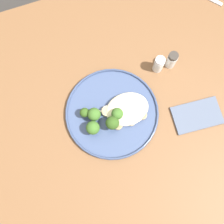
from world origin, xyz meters
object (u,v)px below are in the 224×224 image
at_px(seared_scallop_on_noodles, 132,122).
at_px(salt_shaker, 159,64).
at_px(broccoli_floret_right_tilted, 112,123).
at_px(folded_napkin, 197,115).
at_px(pepper_shaker, 172,60).
at_px(broccoli_floret_beside_noodles, 85,113).
at_px(seared_scallop_large_seared, 128,105).
at_px(seared_scallop_tilted_round, 142,115).
at_px(seared_scallop_left_edge, 107,111).
at_px(seared_scallop_rear_pale, 130,99).
at_px(broccoli_floret_tall_stalk, 117,114).
at_px(seared_scallop_right_edge, 132,110).
at_px(dinner_plate, 112,113).
at_px(seared_scallop_front_small, 118,125).
at_px(broccoli_floret_rear_charred, 94,114).
at_px(broccoli_floret_small_sprig, 93,129).

distance_m(seared_scallop_on_noodles, salt_shaker, 0.20).
relative_size(broccoli_floret_right_tilted, folded_napkin, 0.40).
bearing_deg(pepper_shaker, broccoli_floret_beside_noodles, -167.09).
xyz_separation_m(seared_scallop_large_seared, seared_scallop_on_noodles, (-0.01, -0.05, 0.00)).
bearing_deg(seared_scallop_tilted_round, seared_scallop_left_edge, 153.72).
distance_m(seared_scallop_large_seared, seared_scallop_on_noodles, 0.05).
xyz_separation_m(seared_scallop_rear_pale, broccoli_floret_beside_noodles, (-0.15, 0.00, 0.01)).
xyz_separation_m(seared_scallop_large_seared, broccoli_floret_tall_stalk, (-0.04, -0.02, 0.02)).
xyz_separation_m(seared_scallop_right_edge, broccoli_floret_tall_stalk, (-0.05, -0.00, 0.02)).
relative_size(dinner_plate, broccoli_floret_beside_noodles, 6.84).
bearing_deg(folded_napkin, seared_scallop_left_edge, 158.61).
xyz_separation_m(broccoli_floret_beside_noodles, pepper_shaker, (0.31, 0.07, -0.00)).
bearing_deg(seared_scallop_on_noodles, broccoli_floret_tall_stalk, 136.86).
bearing_deg(pepper_shaker, seared_scallop_front_small, -149.04).
distance_m(seared_scallop_tilted_round, broccoli_floret_rear_charred, 0.15).
xyz_separation_m(broccoli_floret_right_tilted, folded_napkin, (0.26, -0.06, -0.04)).
bearing_deg(seared_scallop_front_small, broccoli_floret_rear_charred, 139.11).
bearing_deg(seared_scallop_rear_pale, seared_scallop_front_small, -134.31).
relative_size(seared_scallop_left_edge, pepper_shaker, 0.49).
height_order(seared_scallop_rear_pale, seared_scallop_tilted_round, same).
bearing_deg(broccoli_floret_tall_stalk, dinner_plate, 123.19).
bearing_deg(broccoli_floret_tall_stalk, broccoli_floret_small_sprig, -167.46).
bearing_deg(seared_scallop_large_seared, seared_scallop_rear_pale, 51.03).
relative_size(dinner_plate, broccoli_floret_rear_charred, 5.45).
bearing_deg(broccoli_floret_tall_stalk, seared_scallop_large_seared, 25.13).
relative_size(broccoli_floret_tall_stalk, broccoli_floret_right_tilted, 0.92).
distance_m(seared_scallop_right_edge, broccoli_floret_beside_noodles, 0.15).
relative_size(seared_scallop_rear_pale, seared_scallop_left_edge, 0.82).
bearing_deg(broccoli_floret_beside_noodles, seared_scallop_left_edge, -12.65).
bearing_deg(broccoli_floret_rear_charred, dinner_plate, -5.88).
distance_m(seared_scallop_left_edge, broccoli_floret_tall_stalk, 0.04).
xyz_separation_m(dinner_plate, broccoli_floret_small_sprig, (-0.07, -0.03, 0.03)).
bearing_deg(folded_napkin, pepper_shaker, 94.18).
bearing_deg(seared_scallop_right_edge, seared_scallop_on_noodles, -113.07).
height_order(seared_scallop_front_small, broccoli_floret_rear_charred, broccoli_floret_rear_charred).
bearing_deg(seared_scallop_tilted_round, seared_scallop_front_small, -177.69).
height_order(seared_scallop_on_noodles, salt_shaker, salt_shaker).
height_order(broccoli_floret_small_sprig, folded_napkin, broccoli_floret_small_sprig).
distance_m(broccoli_floret_beside_noodles, salt_shaker, 0.28).
xyz_separation_m(seared_scallop_right_edge, broccoli_floret_rear_charred, (-0.11, 0.02, 0.02)).
bearing_deg(broccoli_floret_tall_stalk, salt_shaker, 31.63).
bearing_deg(broccoli_floret_tall_stalk, folded_napkin, -18.43).
relative_size(seared_scallop_front_small, broccoli_floret_beside_noodles, 0.68).
xyz_separation_m(broccoli_floret_small_sprig, folded_napkin, (0.32, -0.06, -0.04)).
bearing_deg(seared_scallop_right_edge, seared_scallop_large_seared, 110.51).
xyz_separation_m(dinner_plate, seared_scallop_large_seared, (0.05, 0.00, 0.01)).
bearing_deg(seared_scallop_front_small, salt_shaker, 36.55).
relative_size(seared_scallop_right_edge, seared_scallop_front_small, 0.77).
relative_size(broccoli_floret_rear_charred, folded_napkin, 0.35).
distance_m(dinner_plate, seared_scallop_on_noodles, 0.07).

